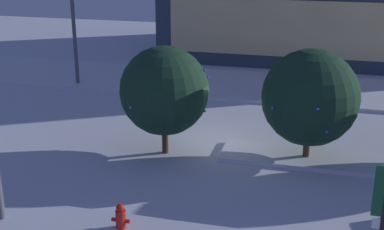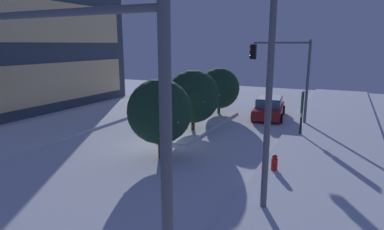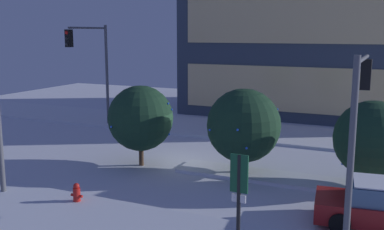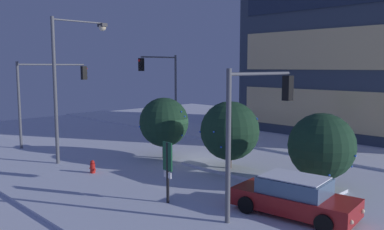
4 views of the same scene
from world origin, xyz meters
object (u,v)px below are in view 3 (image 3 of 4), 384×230
(decorated_tree_right_of_median, at_px, (141,118))
(decorated_tree_left_of_median, at_px, (373,139))
(traffic_light_corner_near_right, at_px, (359,110))
(traffic_light_corner_far_left, at_px, (92,58))
(parking_info_sign, at_px, (239,186))
(decorated_tree_median, at_px, (244,126))
(fire_hydrant, at_px, (77,194))
(street_lamp_arched, at_px, (12,51))

(decorated_tree_right_of_median, bearing_deg, decorated_tree_left_of_median, 5.03)
(traffic_light_corner_near_right, distance_m, traffic_light_corner_far_left, 18.84)
(parking_info_sign, bearing_deg, decorated_tree_median, 20.81)
(parking_info_sign, bearing_deg, fire_hydrant, 91.64)
(fire_hydrant, bearing_deg, decorated_tree_median, 53.43)
(traffic_light_corner_near_right, xyz_separation_m, parking_info_sign, (-3.04, -1.77, -2.22))
(decorated_tree_right_of_median, bearing_deg, traffic_light_corner_far_left, 140.26)
(street_lamp_arched, distance_m, parking_info_sign, 10.12)
(fire_hydrant, height_order, decorated_tree_right_of_median, decorated_tree_right_of_median)
(decorated_tree_median, bearing_deg, decorated_tree_left_of_median, 3.36)
(traffic_light_corner_far_left, xyz_separation_m, decorated_tree_right_of_median, (6.74, -5.61, -2.30))
(fire_hydrant, xyz_separation_m, decorated_tree_left_of_median, (9.43, 6.10, 1.64))
(street_lamp_arched, bearing_deg, decorated_tree_median, -55.55)
(traffic_light_corner_far_left, distance_m, decorated_tree_median, 12.76)
(decorated_tree_median, height_order, decorated_tree_right_of_median, decorated_tree_median)
(traffic_light_corner_far_left, relative_size, decorated_tree_median, 1.74)
(fire_hydrant, xyz_separation_m, decorated_tree_median, (4.30, 5.80, 1.80))
(decorated_tree_left_of_median, bearing_deg, parking_info_sign, -117.40)
(traffic_light_corner_far_left, bearing_deg, decorated_tree_median, 66.31)
(parking_info_sign, bearing_deg, decorated_tree_right_of_median, 54.13)
(street_lamp_arched, height_order, decorated_tree_right_of_median, street_lamp_arched)
(parking_info_sign, xyz_separation_m, decorated_tree_median, (-1.85, 6.03, 0.54))
(decorated_tree_left_of_median, bearing_deg, decorated_tree_median, -176.64)
(fire_hydrant, bearing_deg, parking_info_sign, -2.14)
(traffic_light_corner_near_right, xyz_separation_m, decorated_tree_right_of_median, (-9.62, 3.69, -1.64))
(traffic_light_corner_far_left, distance_m, parking_info_sign, 17.56)
(fire_hydrant, bearing_deg, decorated_tree_left_of_median, 32.90)
(fire_hydrant, distance_m, decorated_tree_right_of_median, 5.56)
(parking_info_sign, height_order, decorated_tree_right_of_median, decorated_tree_right_of_median)
(street_lamp_arched, relative_size, decorated_tree_left_of_median, 2.35)
(decorated_tree_right_of_median, bearing_deg, parking_info_sign, -39.65)
(fire_hydrant, relative_size, decorated_tree_right_of_median, 0.22)
(street_lamp_arched, bearing_deg, decorated_tree_left_of_median, -66.71)
(decorated_tree_median, bearing_deg, traffic_light_corner_near_right, -41.10)
(parking_info_sign, height_order, decorated_tree_median, decorated_tree_median)
(traffic_light_corner_near_right, bearing_deg, parking_info_sign, 120.20)
(traffic_light_corner_near_right, bearing_deg, fire_hydrant, 99.50)
(decorated_tree_left_of_median, bearing_deg, fire_hydrant, -147.10)
(street_lamp_arched, xyz_separation_m, decorated_tree_median, (7.52, 5.20, -3.21))
(traffic_light_corner_far_left, bearing_deg, fire_hydrant, 33.54)
(traffic_light_corner_far_left, xyz_separation_m, fire_hydrant, (7.18, -10.84, -4.13))
(traffic_light_corner_far_left, bearing_deg, street_lamp_arched, 21.16)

